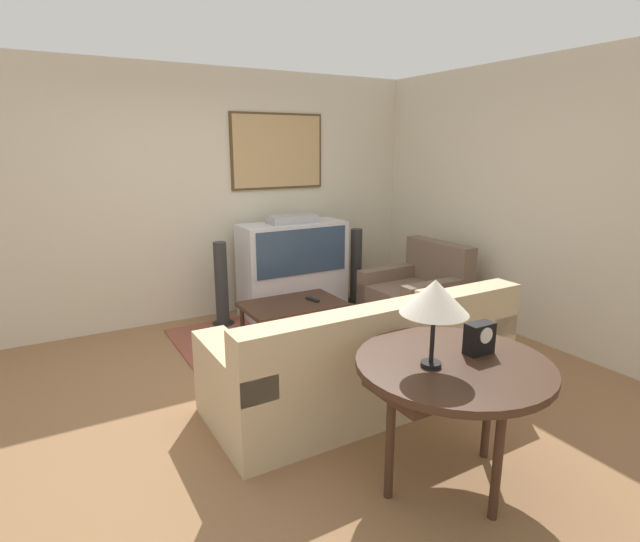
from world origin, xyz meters
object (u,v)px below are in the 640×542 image
object	(u,v)px
tv	(293,267)
speaker_tower_right	(356,268)
couch	(365,363)
table_lamp	(435,298)
coffee_table	(293,307)
armchair	(417,297)
speaker_tower_left	(222,287)
console_table	(453,373)
mantel_clock	(479,338)

from	to	relation	value
tv	speaker_tower_right	bearing A→B (deg)	-1.02
couch	table_lamp	xyz separation A→B (m)	(-0.28, -0.99, 0.82)
couch	coffee_table	world-z (taller)	couch
armchair	coffee_table	size ratio (longest dim) A/B	0.97
tv	speaker_tower_left	size ratio (longest dim) A/B	1.33
couch	speaker_tower_right	size ratio (longest dim) A/B	2.53
armchair	speaker_tower_left	distance (m)	2.11
tv	speaker_tower_right	size ratio (longest dim) A/B	1.33
console_table	speaker_tower_right	distance (m)	3.48
table_lamp	mantel_clock	xyz separation A→B (m)	(0.35, -0.00, -0.29)
speaker_tower_left	tv	bearing A→B (deg)	1.02
couch	mantel_clock	distance (m)	1.12
speaker_tower_left	armchair	bearing A→B (deg)	-27.25
coffee_table	speaker_tower_right	bearing A→B (deg)	33.65
console_table	table_lamp	distance (m)	0.48
mantel_clock	couch	bearing A→B (deg)	94.46
coffee_table	console_table	bearing A→B (deg)	-93.87
table_lamp	speaker_tower_left	distance (m)	3.21
couch	console_table	xyz separation A→B (m)	(-0.12, -1.00, 0.37)
armchair	mantel_clock	xyz separation A→B (m)	(-1.42, -2.16, 0.56)
coffee_table	console_table	xyz separation A→B (m)	(-0.15, -2.27, 0.30)
console_table	mantel_clock	world-z (taller)	mantel_clock
mantel_clock	tv	bearing A→B (deg)	82.67
tv	mantel_clock	xyz separation A→B (m)	(-0.40, -3.15, 0.30)
tv	table_lamp	world-z (taller)	table_lamp
coffee_table	mantel_clock	xyz separation A→B (m)	(0.04, -2.26, 0.46)
couch	armchair	world-z (taller)	armchair
armchair	mantel_clock	bearing A→B (deg)	-34.70
speaker_tower_right	mantel_clock	bearing A→B (deg)	-112.02
tv	mantel_clock	bearing A→B (deg)	-97.33
tv	console_table	world-z (taller)	tv
console_table	speaker_tower_right	bearing A→B (deg)	65.02
armchair	table_lamp	bearing A→B (deg)	-40.76
coffee_table	armchair	bearing A→B (deg)	-3.64
table_lamp	couch	bearing A→B (deg)	74.43
table_lamp	speaker_tower_left	size ratio (longest dim) A/B	0.52
mantel_clock	armchair	bearing A→B (deg)	56.75
console_table	table_lamp	bearing A→B (deg)	174.27
armchair	mantel_clock	size ratio (longest dim) A/B	5.12
couch	armchair	size ratio (longest dim) A/B	2.51
armchair	console_table	size ratio (longest dim) A/B	0.86
tv	console_table	xyz separation A→B (m)	(-0.60, -3.16, 0.14)
speaker_tower_left	speaker_tower_right	distance (m)	1.72
coffee_table	couch	bearing A→B (deg)	-91.46
table_lamp	speaker_tower_right	bearing A→B (deg)	62.65
table_lamp	speaker_tower_right	size ratio (longest dim) A/B	0.52
armchair	speaker_tower_right	distance (m)	0.99
coffee_table	table_lamp	xyz separation A→B (m)	(-0.31, -2.26, 0.75)
console_table	tv	bearing A→B (deg)	79.19
couch	table_lamp	bearing A→B (deg)	73.86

